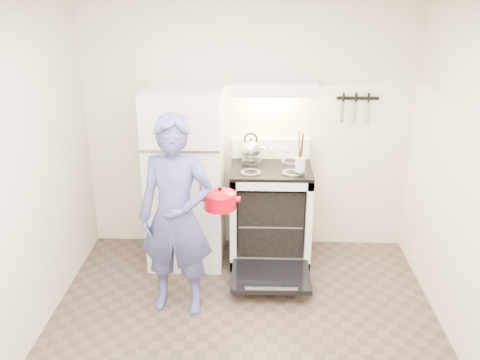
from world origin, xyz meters
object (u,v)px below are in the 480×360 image
tea_kettle (251,148)px  refrigerator (186,177)px  dutch_oven (220,201)px  person (176,217)px  stove_body (270,214)px

tea_kettle → refrigerator: bearing=-165.3°
dutch_oven → tea_kettle: bearing=73.6°
tea_kettle → person: (-0.58, -1.03, -0.26)m
refrigerator → dutch_oven: (0.37, -0.66, 0.04)m
person → dutch_oven: person is taller
refrigerator → tea_kettle: (0.61, 0.16, 0.25)m
refrigerator → stove_body: (0.81, 0.02, -0.39)m
refrigerator → tea_kettle: refrigerator is taller
person → dutch_oven: 0.40m
tea_kettle → person: size_ratio=0.18×
refrigerator → dutch_oven: size_ratio=5.00×
person → tea_kettle: bearing=67.0°
person → dutch_oven: (0.34, 0.21, 0.05)m
stove_body → dutch_oven: bearing=-122.6°
refrigerator → stove_body: bearing=1.8°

